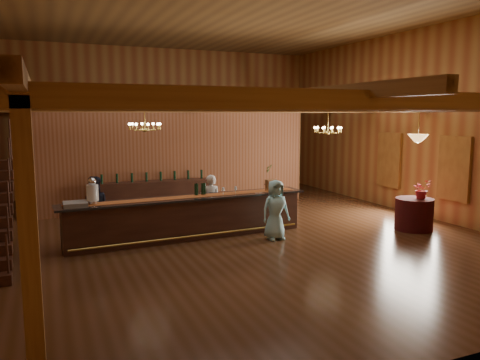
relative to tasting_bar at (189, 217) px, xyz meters
name	(u,v)px	position (x,y,z in m)	size (l,w,h in m)	color
floor	(229,232)	(1.14, 0.22, -0.52)	(14.00, 14.00, 0.00)	#462919
ceiling	(228,10)	(1.14, 0.22, 4.98)	(14.00, 14.00, 0.00)	olive
wall_back	(163,121)	(1.14, 7.22, 2.23)	(12.00, 0.10, 5.50)	#A6773C
wall_front	(453,137)	(1.14, -6.78, 2.23)	(12.00, 0.10, 5.50)	#A6773C
wall_right	(415,123)	(7.14, 0.22, 2.23)	(0.10, 14.00, 5.50)	#A6773C
beam_grid	(222,105)	(1.14, 0.73, 2.72)	(11.90, 13.90, 0.39)	#A77939
support_posts	(236,172)	(1.14, -0.28, 1.08)	(9.20, 10.20, 3.20)	#A77939
partition_wall	(174,160)	(0.64, 3.72, 1.03)	(9.00, 0.18, 3.10)	brown
window_right_front	(455,168)	(7.09, -1.38, 1.03)	(0.12, 1.05, 1.75)	white
window_right_back	(390,160)	(7.09, 1.22, 1.03)	(0.12, 1.05, 1.75)	white
backroom_boxes	(166,183)	(0.85, 5.72, 0.01)	(4.10, 0.60, 1.10)	#3C2015
tasting_bar	(189,217)	(0.00, 0.00, 0.00)	(6.16, 1.11, 1.03)	#3C2015
beverage_dispenser	(92,192)	(-2.22, -0.07, 0.79)	(0.26, 0.26, 0.60)	silver
glass_rack_tray	(75,204)	(-2.60, -0.19, 0.55)	(0.50, 0.50, 0.10)	gray
raffle_drum	(271,184)	(2.27, 0.08, 0.68)	(0.34, 0.24, 0.30)	brown
bar_bottle_0	(196,190)	(0.23, 0.13, 0.65)	(0.07, 0.07, 0.30)	black
bar_bottle_1	(197,189)	(0.25, 0.13, 0.65)	(0.07, 0.07, 0.30)	black
bar_bottle_2	(203,189)	(0.41, 0.14, 0.65)	(0.07, 0.07, 0.30)	black
bar_bottle_3	(204,189)	(0.45, 0.14, 0.65)	(0.07, 0.07, 0.30)	black
backbar_shelf	(154,197)	(-0.12, 3.35, -0.03)	(3.48, 0.54, 0.98)	#3C2015
round_table	(414,214)	(5.68, -1.46, -0.10)	(0.96, 0.96, 0.83)	#38070D
chandelier_left	(145,126)	(-0.78, 1.11, 2.19)	(0.80, 0.80, 0.65)	gold
chandelier_right	(328,129)	(4.58, 1.02, 2.05)	(0.80, 0.80, 0.79)	gold
pendant_lamp	(418,138)	(5.68, -1.46, 1.88)	(0.52, 0.52, 0.90)	gold
bartender	(211,202)	(0.78, 0.64, 0.21)	(0.53, 0.35, 1.45)	silver
staff_second	(94,208)	(-2.14, 0.72, 0.26)	(0.75, 0.59, 1.55)	black
guest	(276,210)	(1.91, -0.90, 0.21)	(0.71, 0.46, 1.45)	#99DEE9
floor_plant	(267,182)	(4.00, 3.87, 0.13)	(0.71, 0.57, 1.29)	#204918
table_flowers	(422,189)	(5.79, -1.57, 0.57)	(0.46, 0.40, 0.51)	#B21F27
table_vase	(423,193)	(5.82, -1.57, 0.47)	(0.15, 0.15, 0.30)	gold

